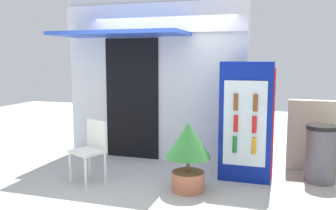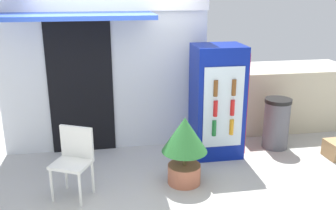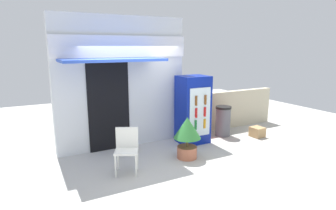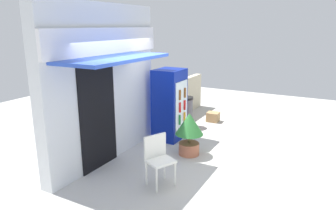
# 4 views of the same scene
# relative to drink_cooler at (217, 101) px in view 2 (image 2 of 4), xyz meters

# --- Properties ---
(ground) EXTENTS (16.00, 16.00, 0.00)m
(ground) POSITION_rel_drink_cooler_xyz_m (-1.49, -0.77, -0.88)
(ground) COLOR beige
(storefront_building) EXTENTS (3.27, 1.27, 3.21)m
(storefront_building) POSITION_rel_drink_cooler_xyz_m (-1.72, 0.60, 0.77)
(storefront_building) COLOR silver
(storefront_building) RESTS_ON ground
(drink_cooler) EXTENTS (0.77, 0.70, 1.76)m
(drink_cooler) POSITION_rel_drink_cooler_xyz_m (0.00, 0.00, 0.00)
(drink_cooler) COLOR navy
(drink_cooler) RESTS_ON ground
(plastic_chair) EXTENTS (0.57, 0.55, 0.91)m
(plastic_chair) POSITION_rel_drink_cooler_xyz_m (-2.15, -0.90, -0.34)
(plastic_chair) COLOR white
(plastic_chair) RESTS_ON ground
(potted_plant_near_shop) EXTENTS (0.62, 0.62, 0.95)m
(potted_plant_near_shop) POSITION_rel_drink_cooler_xyz_m (-0.70, -0.85, -0.30)
(potted_plant_near_shop) COLOR #BC6B4C
(potted_plant_near_shop) RESTS_ON ground
(trash_bin) EXTENTS (0.44, 0.44, 0.85)m
(trash_bin) POSITION_rel_drink_cooler_xyz_m (1.05, 0.07, -0.45)
(trash_bin) COLOR #595960
(trash_bin) RESTS_ON ground
(stone_boundary_wall) EXTENTS (2.76, 0.20, 1.14)m
(stone_boundary_wall) POSITION_rel_drink_cooler_xyz_m (1.97, 0.64, -0.31)
(stone_boundary_wall) COLOR beige
(stone_boundary_wall) RESTS_ON ground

